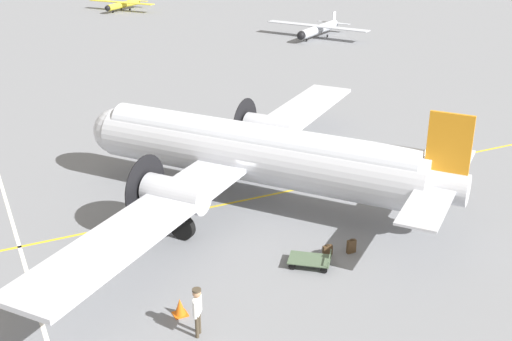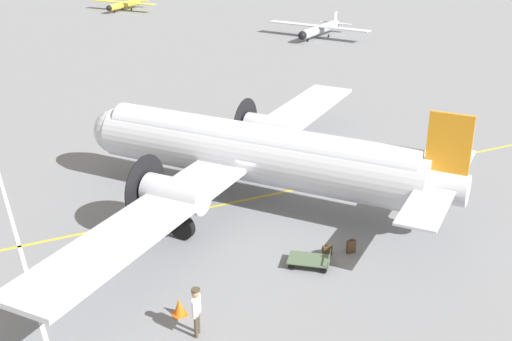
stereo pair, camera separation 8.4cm
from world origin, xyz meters
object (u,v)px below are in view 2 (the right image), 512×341
(suitcase_near_door, at_px, (327,250))
(baggage_cart, at_px, (309,260))
(traffic_cone, at_px, (179,307))
(suitcase_upright_spare, at_px, (351,246))
(light_aircraft_taxiing, at_px, (124,4))
(airliner_main, at_px, (248,152))
(light_aircraft_distant, at_px, (319,29))
(crew_foreground, at_px, (196,306))

(suitcase_near_door, relative_size, baggage_cart, 0.24)
(traffic_cone, bearing_deg, baggage_cart, -171.85)
(suitcase_upright_spare, xyz_separation_m, light_aircraft_taxiing, (-8.27, -65.70, 0.51))
(suitcase_near_door, distance_m, light_aircraft_taxiing, 66.09)
(airliner_main, height_order, suitcase_near_door, airliner_main)
(light_aircraft_distant, distance_m, traffic_cone, 49.79)
(airliner_main, height_order, crew_foreground, airliner_main)
(crew_foreground, bearing_deg, light_aircraft_taxiing, 24.48)
(crew_foreground, xyz_separation_m, traffic_cone, (0.15, -1.34, -0.82))
(suitcase_upright_spare, height_order, light_aircraft_distant, light_aircraft_distant)
(baggage_cart, distance_m, light_aircraft_distant, 45.96)
(light_aircraft_distant, height_order, light_aircraft_taxiing, light_aircraft_distant)
(crew_foreground, distance_m, traffic_cone, 1.58)
(light_aircraft_taxiing, bearing_deg, airliner_main, 42.05)
(baggage_cart, relative_size, light_aircraft_taxiing, 0.23)
(light_aircraft_taxiing, height_order, traffic_cone, light_aircraft_taxiing)
(airliner_main, distance_m, crew_foreground, 10.58)
(suitcase_upright_spare, distance_m, traffic_cone, 7.75)
(airliner_main, xyz_separation_m, baggage_cart, (0.43, 6.51, -2.18))
(suitcase_upright_spare, bearing_deg, baggage_cart, 4.69)
(light_aircraft_distant, bearing_deg, baggage_cart, 26.25)
(light_aircraft_taxiing, relative_size, traffic_cone, 12.83)
(suitcase_near_door, relative_size, light_aircraft_distant, 0.05)
(light_aircraft_distant, distance_m, light_aircraft_taxiing, 29.89)
(baggage_cart, bearing_deg, light_aircraft_distant, -83.21)
(light_aircraft_taxiing, xyz_separation_m, traffic_cone, (15.96, 66.68, -0.50))
(suitcase_near_door, bearing_deg, baggage_cart, 21.96)
(airliner_main, bearing_deg, baggage_cart, 138.15)
(crew_foreground, height_order, light_aircraft_taxiing, light_aircraft_taxiing)
(crew_foreground, relative_size, suitcase_near_door, 3.85)
(crew_foreground, xyz_separation_m, baggage_cart, (-5.50, -2.15, -0.85))
(suitcase_upright_spare, xyz_separation_m, traffic_cone, (7.69, 0.98, 0.01))
(airliner_main, relative_size, suitcase_upright_spare, 37.72)
(baggage_cart, height_order, traffic_cone, traffic_cone)
(light_aircraft_taxiing, bearing_deg, baggage_cart, 42.60)
(baggage_cart, bearing_deg, traffic_cone, 46.29)
(suitcase_near_door, height_order, suitcase_upright_spare, suitcase_upright_spare)
(airliner_main, distance_m, suitcase_near_door, 6.51)
(light_aircraft_distant, bearing_deg, suitcase_near_door, 27.13)
(light_aircraft_distant, bearing_deg, airliner_main, 21.95)
(suitcase_upright_spare, xyz_separation_m, baggage_cart, (2.04, 0.17, -0.02))
(crew_foreground, bearing_deg, airliner_main, 3.15)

